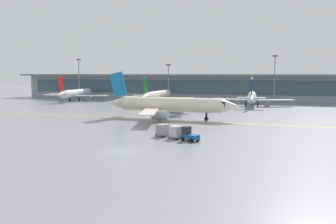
% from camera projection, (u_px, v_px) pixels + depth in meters
% --- Properties ---
extents(ground_plane, '(400.00, 400.00, 0.00)m').
position_uv_depth(ground_plane, '(121.00, 151.00, 46.76)').
color(ground_plane, gray).
extents(taxiway_centreline_stripe, '(109.90, 5.34, 0.01)m').
position_uv_depth(taxiway_centreline_stripe, '(168.00, 120.00, 77.47)').
color(taxiway_centreline_stripe, yellow).
rests_on(taxiway_centreline_stripe, ground_plane).
extents(terminal_concourse, '(168.21, 11.00, 9.60)m').
position_uv_depth(terminal_concourse, '(224.00, 87.00, 133.85)').
color(terminal_concourse, '#8C939E').
rests_on(terminal_concourse, ground_plane).
extents(gate_airplane_0, '(25.28, 27.28, 9.03)m').
position_uv_depth(gate_airplane_0, '(76.00, 93.00, 131.97)').
color(gate_airplane_0, silver).
rests_on(gate_airplane_0, ground_plane).
extents(gate_airplane_1, '(25.25, 27.12, 9.00)m').
position_uv_depth(gate_airplane_1, '(157.00, 95.00, 120.79)').
color(gate_airplane_1, silver).
rests_on(gate_airplane_1, ground_plane).
extents(gate_airplane_2, '(24.89, 26.80, 8.88)m').
position_uv_depth(gate_airplane_2, '(252.00, 97.00, 111.89)').
color(gate_airplane_2, white).
rests_on(gate_airplane_2, ground_plane).
extents(taxiing_regional_jet, '(31.25, 29.06, 10.36)m').
position_uv_depth(taxiing_regional_jet, '(169.00, 105.00, 79.18)').
color(taxiing_regional_jet, silver).
rests_on(taxiing_regional_jet, ground_plane).
extents(baggage_tug, '(2.95, 2.49, 2.10)m').
position_uv_depth(baggage_tug, '(189.00, 135.00, 53.76)').
color(baggage_tug, '#194C8C').
rests_on(baggage_tug, ground_plane).
extents(cargo_dolly_lead, '(2.60, 2.38, 1.94)m').
position_uv_depth(cargo_dolly_lead, '(176.00, 132.00, 55.57)').
color(cargo_dolly_lead, '#595B60').
rests_on(cargo_dolly_lead, ground_plane).
extents(cargo_dolly_trailing, '(2.60, 2.38, 1.94)m').
position_uv_depth(cargo_dolly_trailing, '(163.00, 130.00, 57.55)').
color(cargo_dolly_trailing, '#595B60').
rests_on(cargo_dolly_trailing, ground_plane).
extents(apron_light_mast_0, '(1.80, 0.36, 15.52)m').
position_uv_depth(apron_light_mast_0, '(79.00, 77.00, 142.59)').
color(apron_light_mast_0, gray).
rests_on(apron_light_mast_0, ground_plane).
extents(apron_light_mast_1, '(1.80, 0.36, 13.20)m').
position_uv_depth(apron_light_mast_1, '(168.00, 81.00, 133.39)').
color(apron_light_mast_1, gray).
rests_on(apron_light_mast_1, ground_plane).
extents(apron_light_mast_2, '(1.80, 0.36, 15.94)m').
position_uv_depth(apron_light_mast_2, '(274.00, 77.00, 122.23)').
color(apron_light_mast_2, gray).
rests_on(apron_light_mast_2, ground_plane).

